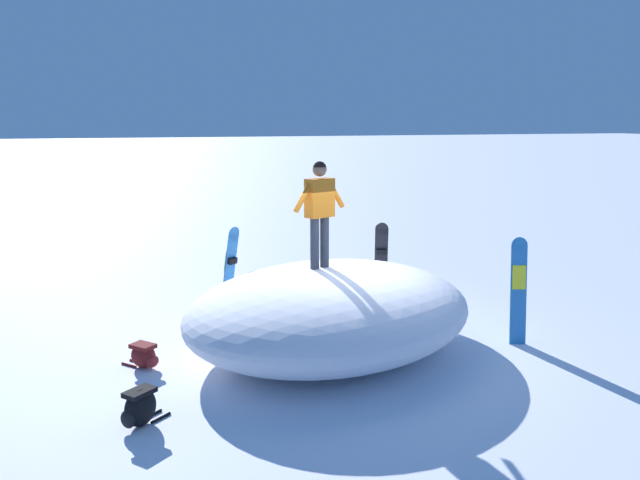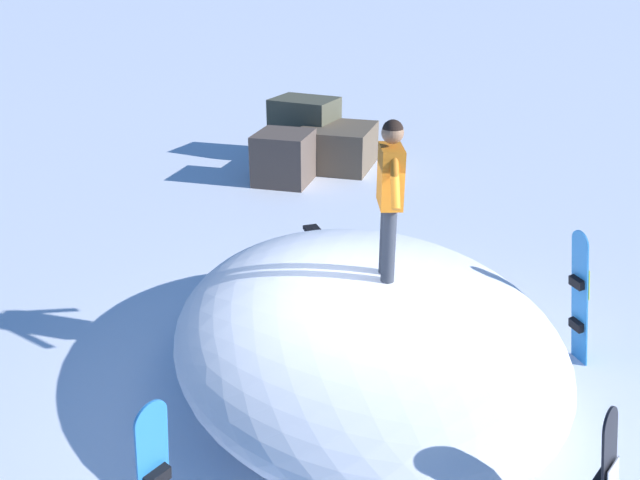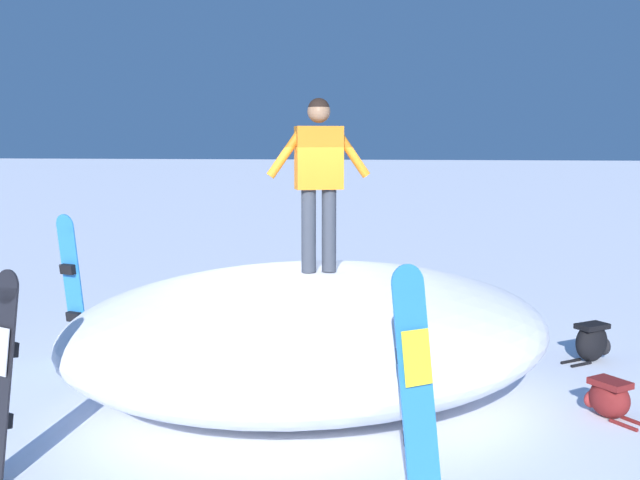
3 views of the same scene
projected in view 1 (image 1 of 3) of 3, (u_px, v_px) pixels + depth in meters
The scene contains 8 objects.
ground at pixel (358, 350), 10.16m from camera, with size 240.00×240.00×0.00m, color white.
snow_mound at pixel (330, 310), 10.06m from camera, with size 4.98×4.06×1.30m, color white.
snowboarder_standing at pixel (320, 205), 9.91m from camera, with size 0.97×0.43×1.67m.
snowboard_primary_upright at pixel (518, 289), 10.35m from camera, with size 0.31×0.27×1.74m.
snowboard_secondary_upright at pixel (381, 260), 12.81m from camera, with size 0.34×0.34×1.60m.
snowboard_tertiary_upright at pixel (230, 270), 11.68m from camera, with size 0.41×0.42×1.70m.
backpack_near at pixel (139, 407), 7.60m from camera, with size 0.63×0.56×0.46m.
backpack_far at pixel (144, 355), 9.40m from camera, with size 0.56×0.60×0.36m.
Camera 1 is at (-3.72, -8.93, 3.60)m, focal length 36.03 mm.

